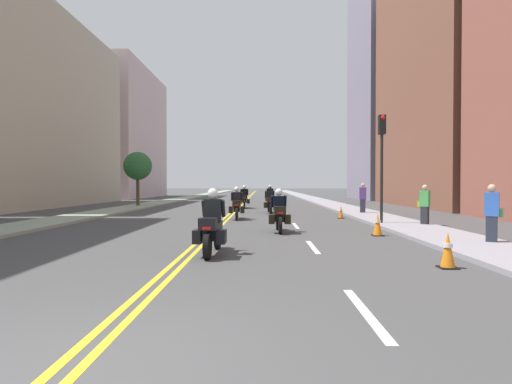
{
  "coord_description": "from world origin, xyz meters",
  "views": [
    {
      "loc": [
        1.81,
        -3.73,
        1.72
      ],
      "look_at": [
        1.42,
        22.66,
        1.25
      ],
      "focal_mm": 30.01,
      "sensor_mm": 36.0,
      "label": 1
    }
  ],
  "objects_px": {
    "motorcycle_0": "(212,228)",
    "pedestrian_1": "(363,198)",
    "street_tree_0": "(138,166)",
    "motorcycle_3": "(270,202)",
    "traffic_cone_0": "(378,225)",
    "traffic_cone_2": "(448,250)",
    "motorcycle_5": "(270,197)",
    "motorcycle_4": "(244,199)",
    "pedestrian_2": "(492,214)",
    "traffic_cone_1": "(341,212)",
    "motorcycle_2": "(237,206)",
    "pedestrian_0": "(425,205)",
    "motorcycle_1": "(279,214)",
    "traffic_light_near": "(382,149)"
  },
  "relations": [
    {
      "from": "traffic_cone_0",
      "to": "pedestrian_0",
      "type": "relative_size",
      "value": 0.44
    },
    {
      "from": "motorcycle_2",
      "to": "motorcycle_3",
      "type": "bearing_deg",
      "value": 67.72
    },
    {
      "from": "motorcycle_2",
      "to": "traffic_cone_0",
      "type": "xyz_separation_m",
      "value": [
        5.12,
        -6.62,
        -0.29
      ]
    },
    {
      "from": "motorcycle_1",
      "to": "motorcycle_5",
      "type": "relative_size",
      "value": 0.96
    },
    {
      "from": "motorcycle_2",
      "to": "motorcycle_5",
      "type": "relative_size",
      "value": 1.02
    },
    {
      "from": "motorcycle_2",
      "to": "traffic_light_near",
      "type": "relative_size",
      "value": 0.48
    },
    {
      "from": "street_tree_0",
      "to": "motorcycle_2",
      "type": "bearing_deg",
      "value": -54.27
    },
    {
      "from": "motorcycle_3",
      "to": "traffic_cone_0",
      "type": "relative_size",
      "value": 2.97
    },
    {
      "from": "traffic_cone_1",
      "to": "street_tree_0",
      "type": "relative_size",
      "value": 0.16
    },
    {
      "from": "traffic_cone_0",
      "to": "traffic_cone_1",
      "type": "distance_m",
      "value": 7.32
    },
    {
      "from": "pedestrian_2",
      "to": "motorcycle_3",
      "type": "bearing_deg",
      "value": 145.31
    },
    {
      "from": "motorcycle_4",
      "to": "traffic_cone_1",
      "type": "xyz_separation_m",
      "value": [
        5.28,
        -9.27,
        -0.34
      ]
    },
    {
      "from": "motorcycle_3",
      "to": "motorcycle_4",
      "type": "distance_m",
      "value": 5.46
    },
    {
      "from": "motorcycle_2",
      "to": "street_tree_0",
      "type": "distance_m",
      "value": 14.3
    },
    {
      "from": "motorcycle_0",
      "to": "pedestrian_1",
      "type": "relative_size",
      "value": 1.27
    },
    {
      "from": "motorcycle_3",
      "to": "traffic_cone_0",
      "type": "distance_m",
      "value": 11.92
    },
    {
      "from": "motorcycle_3",
      "to": "pedestrian_2",
      "type": "distance_m",
      "value": 14.99
    },
    {
      "from": "traffic_cone_0",
      "to": "pedestrian_1",
      "type": "height_order",
      "value": "pedestrian_1"
    },
    {
      "from": "motorcycle_5",
      "to": "pedestrian_2",
      "type": "distance_m",
      "value": 24.74
    },
    {
      "from": "pedestrian_0",
      "to": "motorcycle_1",
      "type": "bearing_deg",
      "value": 62.22
    },
    {
      "from": "pedestrian_2",
      "to": "traffic_cone_2",
      "type": "bearing_deg",
      "value": -97.24
    },
    {
      "from": "motorcycle_1",
      "to": "street_tree_0",
      "type": "bearing_deg",
      "value": 119.17
    },
    {
      "from": "street_tree_0",
      "to": "motorcycle_0",
      "type": "bearing_deg",
      "value": -69.42
    },
    {
      "from": "motorcycle_5",
      "to": "pedestrian_2",
      "type": "height_order",
      "value": "pedestrian_2"
    },
    {
      "from": "pedestrian_0",
      "to": "pedestrian_2",
      "type": "height_order",
      "value": "pedestrian_2"
    },
    {
      "from": "motorcycle_0",
      "to": "motorcycle_5",
      "type": "bearing_deg",
      "value": 88.09
    },
    {
      "from": "traffic_cone_0",
      "to": "pedestrian_2",
      "type": "distance_m",
      "value": 3.49
    },
    {
      "from": "pedestrian_1",
      "to": "motorcycle_5",
      "type": "bearing_deg",
      "value": -46.47
    },
    {
      "from": "pedestrian_1",
      "to": "motorcycle_1",
      "type": "bearing_deg",
      "value": 80.43
    },
    {
      "from": "motorcycle_2",
      "to": "traffic_light_near",
      "type": "height_order",
      "value": "traffic_light_near"
    },
    {
      "from": "motorcycle_0",
      "to": "pedestrian_1",
      "type": "bearing_deg",
      "value": 65.93
    },
    {
      "from": "traffic_cone_1",
      "to": "traffic_cone_2",
      "type": "height_order",
      "value": "traffic_cone_2"
    },
    {
      "from": "motorcycle_0",
      "to": "street_tree_0",
      "type": "relative_size",
      "value": 0.54
    },
    {
      "from": "traffic_cone_1",
      "to": "pedestrian_0",
      "type": "distance_m",
      "value": 5.07
    },
    {
      "from": "motorcycle_4",
      "to": "street_tree_0",
      "type": "bearing_deg",
      "value": 166.84
    },
    {
      "from": "motorcycle_0",
      "to": "traffic_cone_0",
      "type": "relative_size",
      "value": 2.98
    },
    {
      "from": "traffic_light_near",
      "to": "pedestrian_0",
      "type": "distance_m",
      "value": 2.86
    },
    {
      "from": "street_tree_0",
      "to": "pedestrian_1",
      "type": "bearing_deg",
      "value": -27.47
    },
    {
      "from": "pedestrian_2",
      "to": "street_tree_0",
      "type": "xyz_separation_m",
      "value": [
        -15.89,
        20.4,
        2.21
      ]
    },
    {
      "from": "motorcycle_2",
      "to": "traffic_cone_2",
      "type": "height_order",
      "value": "motorcycle_2"
    },
    {
      "from": "pedestrian_1",
      "to": "street_tree_0",
      "type": "bearing_deg",
      "value": -7.71
    },
    {
      "from": "motorcycle_2",
      "to": "motorcycle_3",
      "type": "height_order",
      "value": "motorcycle_2"
    },
    {
      "from": "motorcycle_3",
      "to": "traffic_cone_1",
      "type": "xyz_separation_m",
      "value": [
        3.52,
        -4.1,
        -0.32
      ]
    },
    {
      "from": "motorcycle_5",
      "to": "pedestrian_1",
      "type": "height_order",
      "value": "pedestrian_1"
    },
    {
      "from": "motorcycle_5",
      "to": "pedestrian_2",
      "type": "bearing_deg",
      "value": -75.37
    },
    {
      "from": "motorcycle_4",
      "to": "pedestrian_2",
      "type": "bearing_deg",
      "value": -70.79
    },
    {
      "from": "pedestrian_0",
      "to": "pedestrian_1",
      "type": "bearing_deg",
      "value": -39.86
    },
    {
      "from": "motorcycle_3",
      "to": "traffic_cone_0",
      "type": "bearing_deg",
      "value": -76.31
    },
    {
      "from": "pedestrian_0",
      "to": "motorcycle_5",
      "type": "bearing_deg",
      "value": -28.82
    },
    {
      "from": "traffic_cone_2",
      "to": "traffic_cone_0",
      "type": "bearing_deg",
      "value": 89.44
    }
  ]
}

